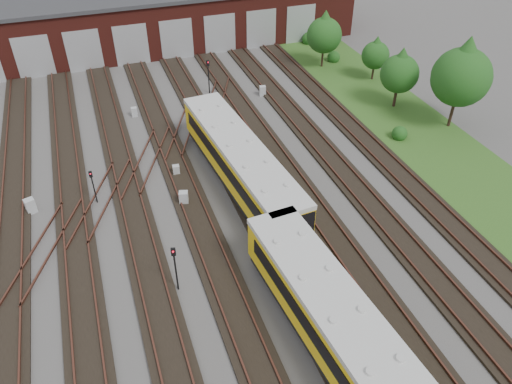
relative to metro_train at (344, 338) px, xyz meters
name	(u,v)px	position (x,y,z in m)	size (l,w,h in m)	color
ground	(253,270)	(-2.00, 7.59, -2.08)	(120.00, 120.00, 0.00)	#42403D
track_network	(247,263)	(-2.17, 8.18, -1.97)	(30.40, 70.00, 0.33)	black
maintenance_shed	(140,17)	(-2.01, 47.57, 1.12)	(51.00, 12.50, 6.35)	#561B15
grass_verge	(422,136)	(17.00, 17.59, -2.06)	(8.00, 55.00, 0.05)	#28511B
metro_train	(344,338)	(0.00, 0.00, 0.00)	(4.34, 48.74, 3.42)	black
signal_mast_0	(175,264)	(-6.63, 7.64, 0.02)	(0.29, 0.27, 3.30)	black
signal_mast_1	(93,183)	(-10.31, 17.68, -0.35)	(0.23, 0.22, 2.69)	black
signal_mast_2	(208,73)	(1.96, 31.86, 0.11)	(0.29, 0.27, 3.43)	black
signal_mast_3	(253,158)	(1.21, 16.59, -0.18)	(0.26, 0.25, 2.98)	black
relay_cabinet_0	(30,206)	(-14.71, 18.09, -1.53)	(0.66, 0.55, 1.10)	#B7BBBD
relay_cabinet_1	(134,112)	(-5.79, 29.62, -1.65)	(0.52, 0.43, 0.87)	#B7BBBD
relay_cabinet_2	(184,198)	(-4.46, 15.40, -1.56)	(0.62, 0.52, 1.04)	#B7BBBD
relay_cabinet_3	(176,170)	(-4.19, 19.11, -1.66)	(0.51, 0.43, 0.85)	#B7BBBD
relay_cabinet_4	(263,91)	(6.76, 29.61, -1.59)	(0.59, 0.49, 0.98)	#B7BBBD
tree_0	(325,31)	(15.33, 33.99, 1.88)	(3.72, 3.72, 6.17)	black
tree_1	(376,52)	(18.85, 29.22, 0.90)	(2.80, 2.80, 4.64)	black
tree_2	(463,70)	(20.29, 18.34, 3.19)	(4.95, 4.95, 8.21)	black
tree_3	(400,69)	(17.72, 23.23, 1.65)	(3.50, 3.50, 5.81)	black
bush_0	(400,132)	(14.96, 18.01, -1.42)	(1.32, 1.32, 1.32)	#194D16
bush_1	(334,55)	(17.21, 34.89, -1.38)	(1.40, 1.40, 1.40)	#194D16
bush_2	(309,37)	(16.83, 40.82, -1.29)	(1.59, 1.59, 1.59)	#194D16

